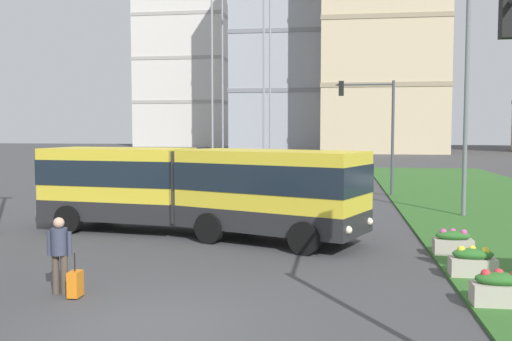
% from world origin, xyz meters
% --- Properties ---
extents(ground_plane, '(260.00, 260.00, 0.00)m').
position_xyz_m(ground_plane, '(0.00, 0.00, 0.00)').
color(ground_plane, '#424244').
extents(articulated_bus, '(11.89, 5.51, 3.00)m').
position_xyz_m(articulated_bus, '(-1.39, 9.13, 1.65)').
color(articulated_bus, yellow).
rests_on(articulated_bus, ground).
extents(car_white_van, '(4.53, 2.30, 1.58)m').
position_xyz_m(car_white_van, '(-6.04, 18.96, 0.75)').
color(car_white_van, silver).
rests_on(car_white_van, ground).
extents(pedestrian_crossing, '(0.58, 0.36, 1.74)m').
position_xyz_m(pedestrian_crossing, '(-2.65, 1.69, 1.00)').
color(pedestrian_crossing, '#4C4238').
rests_on(pedestrian_crossing, ground).
extents(rolling_suitcase, '(0.24, 0.36, 0.97)m').
position_xyz_m(rolling_suitcase, '(-2.20, 1.49, 0.31)').
color(rolling_suitcase, orange).
rests_on(rolling_suitcase, ground).
extents(flower_planter_0, '(1.10, 0.56, 0.74)m').
position_xyz_m(flower_planter_0, '(6.79, 2.00, 0.43)').
color(flower_planter_0, '#B7AD9E').
rests_on(flower_planter_0, grass_median).
extents(flower_planter_1, '(1.10, 0.56, 0.74)m').
position_xyz_m(flower_planter_1, '(6.79, 4.40, 0.43)').
color(flower_planter_1, '#B7AD9E').
rests_on(flower_planter_1, grass_median).
extents(flower_planter_2, '(1.10, 0.56, 0.74)m').
position_xyz_m(flower_planter_2, '(6.79, 6.90, 0.43)').
color(flower_planter_2, '#B7AD9E').
rests_on(flower_planter_2, grass_median).
extents(traffic_light_far_right, '(3.18, 0.28, 6.33)m').
position_xyz_m(traffic_light_far_right, '(5.42, 22.00, 4.28)').
color(traffic_light_far_right, '#474C51').
rests_on(traffic_light_far_right, ground).
extents(streetlight_median, '(0.70, 0.28, 9.64)m').
position_xyz_m(streetlight_median, '(8.69, 14.77, 5.27)').
color(streetlight_median, slate).
rests_on(streetlight_median, ground).
extents(apartment_tower_west, '(19.32, 16.67, 45.23)m').
position_xyz_m(apartment_tower_west, '(-30.00, 114.67, 22.63)').
color(apartment_tower_west, silver).
rests_on(apartment_tower_west, ground).
extents(apartment_tower_westcentre, '(17.04, 16.44, 39.45)m').
position_xyz_m(apartment_tower_westcentre, '(-6.72, 94.42, 19.74)').
color(apartment_tower_westcentre, '#9EA3AD').
rests_on(apartment_tower_westcentre, ground).
extents(transmission_pylon, '(9.00, 6.24, 29.55)m').
position_xyz_m(transmission_pylon, '(-8.04, 58.38, 16.19)').
color(transmission_pylon, gray).
rests_on(transmission_pylon, ground).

